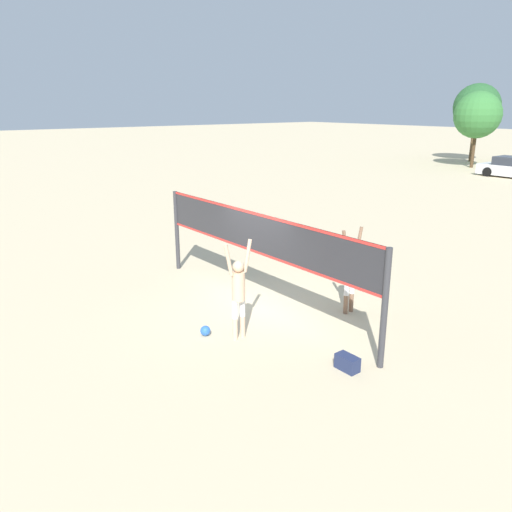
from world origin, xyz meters
TOP-DOWN VIEW (x-y plane):
  - ground_plane at (0.00, 0.00)m, footprint 200.00×200.00m
  - volleyball_net at (0.00, 0.00)m, footprint 7.82×0.13m
  - player_spiker at (1.16, -1.39)m, footprint 0.28×0.71m
  - player_blocker at (1.69, 1.51)m, footprint 0.28×0.70m
  - volleyball at (0.61, -1.89)m, footprint 0.22×0.22m
  - gear_bag at (3.53, -0.58)m, footprint 0.46×0.25m
  - tree_left_cluster at (-14.28, 35.64)m, footprint 3.92×3.92m
  - tree_right_cluster at (-11.82, 31.39)m, footprint 3.59×3.59m

SIDE VIEW (x-z plane):
  - ground_plane at x=0.00m, z-range 0.00..0.00m
  - volleyball at x=0.61m, z-range 0.00..0.22m
  - gear_bag at x=3.53m, z-range 0.00..0.29m
  - player_blocker at x=1.69m, z-range 0.05..2.15m
  - player_spiker at x=1.16m, z-range 0.06..2.22m
  - volleyball_net at x=0.00m, z-range 0.49..2.88m
  - tree_right_cluster at x=-11.82m, z-range 1.13..6.99m
  - tree_left_cluster at x=-14.28m, z-range 1.33..7.94m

